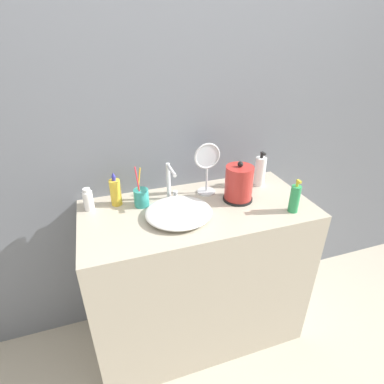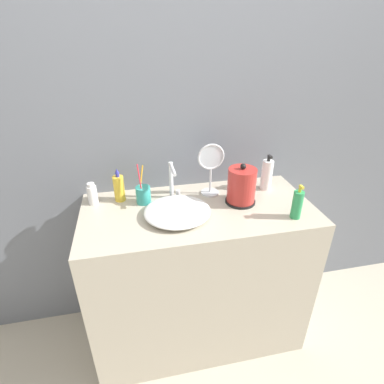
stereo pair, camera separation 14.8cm
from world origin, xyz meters
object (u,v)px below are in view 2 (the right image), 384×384
Objects in this scene: faucet at (173,179)px; mouthwash_bottle at (267,175)px; hand_cream_bottle at (92,194)px; toothbrush_cup at (143,194)px; lotion_bottle at (297,204)px; shampoo_bottle at (119,188)px; electric_kettle at (241,187)px; vanity_mirror at (211,167)px.

faucet and mouthwash_bottle have the same top height.
faucet reaches higher than hand_cream_bottle.
hand_cream_bottle is (-0.26, 0.04, 0.01)m from toothbrush_cup.
faucet is 0.63m from lotion_bottle.
toothbrush_cup is 1.25× the size of lotion_bottle.
hand_cream_bottle is (-0.14, -0.01, -0.02)m from shampoo_bottle.
faucet is 0.36m from electric_kettle.
mouthwash_bottle is (0.70, 0.02, 0.04)m from toothbrush_cup.
toothbrush_cup is 0.77m from lotion_bottle.
vanity_mirror is (0.63, -0.02, 0.11)m from hand_cream_bottle.
hand_cream_bottle is at bearing 170.33° from toothbrush_cup.
electric_kettle is (0.34, -0.11, -0.03)m from faucet.
toothbrush_cup reaches higher than mouthwash_bottle.
lotion_bottle is at bearing -43.22° from vanity_mirror.
vanity_mirror reaches higher than mouthwash_bottle.
mouthwash_bottle is at bearing 1.55° from toothbrush_cup.
lotion_bottle is at bearing -22.71° from shampoo_bottle.
toothbrush_cup reaches higher than lotion_bottle.
shampoo_bottle reaches higher than hand_cream_bottle.
faucet is 0.42m from hand_cream_bottle.
vanity_mirror is at bearing -3.11° from shampoo_bottle.
lotion_bottle is at bearing -28.75° from faucet.
hand_cream_bottle is at bearing 178.28° from vanity_mirror.
vanity_mirror is (0.37, 0.03, 0.11)m from toothbrush_cup.
vanity_mirror is (0.49, -0.03, 0.09)m from shampoo_bottle.
shampoo_bottle is 0.14m from hand_cream_bottle.
shampoo_bottle is at bearing 170.86° from faucet.
shampoo_bottle is 0.63× the size of vanity_mirror.
vanity_mirror is at bearing 178.86° from mouthwash_bottle.
electric_kettle is at bearing 137.27° from lotion_bottle.
mouthwash_bottle is 0.71× the size of vanity_mirror.
shampoo_bottle is at bearing 3.23° from hand_cream_bottle.
lotion_bottle is 1.03m from hand_cream_bottle.
shampoo_bottle is at bearing 157.29° from lotion_bottle.
faucet is 0.29m from shampoo_bottle.
electric_kettle is 0.64m from shampoo_bottle.
faucet is at bearing 2.53° from toothbrush_cup.
toothbrush_cup is at bearing -177.47° from faucet.
faucet is 0.17m from toothbrush_cup.
faucet is at bearing 151.25° from lotion_bottle.
toothbrush_cup is at bearing -178.45° from mouthwash_bottle.
toothbrush_cup is at bearing -176.06° from vanity_mirror.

